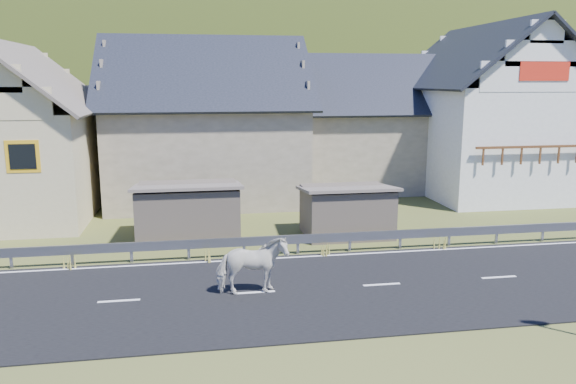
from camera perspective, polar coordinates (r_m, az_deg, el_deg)
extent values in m
plane|color=#38421A|center=(17.32, -3.33, -10.28)|extent=(160.00, 160.00, 0.00)
cube|color=black|center=(17.31, -3.33, -10.22)|extent=(60.00, 7.00, 0.04)
cube|color=silver|center=(17.30, -3.34, -10.14)|extent=(60.00, 6.60, 0.01)
cube|color=#93969B|center=(20.60, -4.49, -5.06)|extent=(28.00, 0.08, 0.34)
cube|color=#93969B|center=(21.55, -26.31, -6.12)|extent=(0.10, 0.06, 0.70)
cube|color=#93969B|center=(21.05, -21.07, -6.09)|extent=(0.10, 0.06, 0.70)
cube|color=#93969B|center=(20.74, -15.62, -6.00)|extent=(0.10, 0.06, 0.70)
cube|color=#93969B|center=(20.61, -10.06, -5.85)|extent=(0.10, 0.06, 0.70)
cube|color=#93969B|center=(20.68, -4.49, -5.65)|extent=(0.10, 0.06, 0.70)
cube|color=#93969B|center=(20.94, 0.99, -5.40)|extent=(0.10, 0.06, 0.70)
cube|color=#93969B|center=(21.39, 6.29, -5.12)|extent=(0.10, 0.06, 0.70)
cube|color=#93969B|center=(22.01, 11.32, -4.80)|extent=(0.10, 0.06, 0.70)
cube|color=#93969B|center=(22.79, 16.04, -4.47)|extent=(0.10, 0.06, 0.70)
cube|color=#93969B|center=(23.71, 20.42, -4.14)|extent=(0.10, 0.06, 0.70)
cube|color=#93969B|center=(24.76, 24.44, -3.82)|extent=(0.10, 0.06, 0.70)
cube|color=brown|center=(23.13, -10.09, -2.06)|extent=(4.30, 3.30, 2.40)
cube|color=brown|center=(23.50, 5.97, -1.98)|extent=(3.80, 2.90, 2.20)
cube|color=beige|center=(29.47, -25.90, 2.60)|extent=(7.00, 9.00, 5.00)
cube|color=gold|center=(24.63, -25.35, 3.28)|extent=(1.30, 0.12, 1.30)
cube|color=tan|center=(31.27, -8.27, 4.04)|extent=(10.00, 9.00, 5.00)
cube|color=tan|center=(34.95, 8.31, 4.45)|extent=(9.00, 8.00, 4.60)
cube|color=white|center=(34.53, 19.45, 5.02)|extent=(8.00, 10.00, 6.00)
cube|color=red|center=(30.07, 24.62, 11.09)|extent=(2.60, 0.06, 0.90)
cube|color=brown|center=(30.05, 24.30, 4.22)|extent=(6.80, 0.12, 0.12)
ellipsoid|color=#243310|center=(197.90, -7.62, 3.45)|extent=(440.00, 280.00, 260.00)
imported|color=beige|center=(16.90, -3.68, -7.49)|extent=(1.06, 2.14, 1.77)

